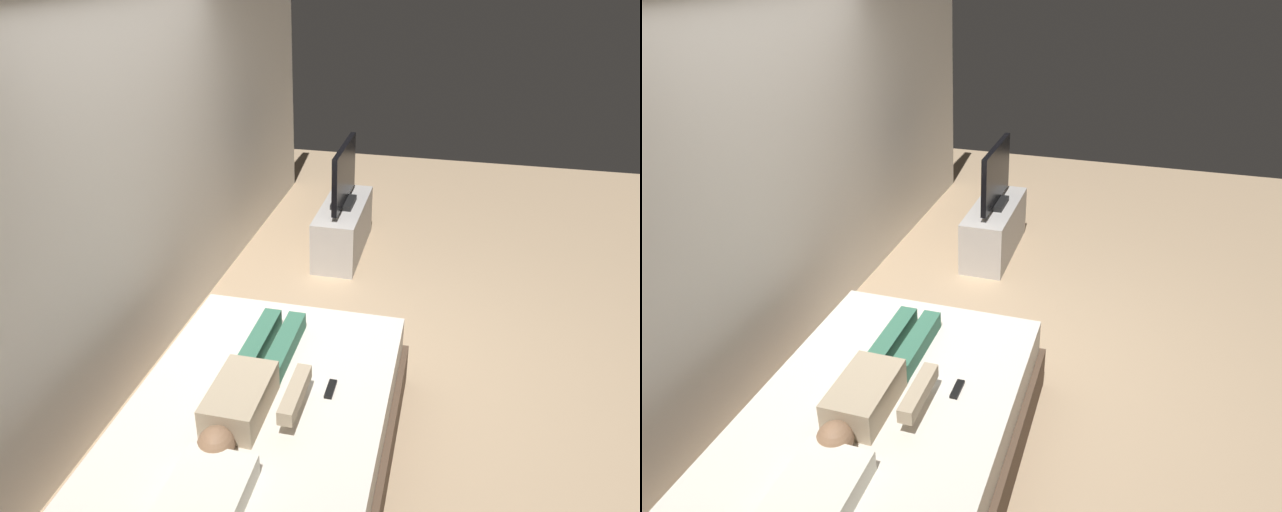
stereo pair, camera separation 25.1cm
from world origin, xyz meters
TOP-DOWN VIEW (x-y plane):
  - ground_plane at (0.00, 0.00)m, footprint 10.00×10.00m
  - back_wall at (0.40, 1.38)m, footprint 6.40×0.10m
  - bed at (-1.03, 0.24)m, footprint 2.06×1.44m
  - pillow at (-1.74, 0.24)m, footprint 0.48×0.34m
  - person at (-1.00, 0.28)m, footprint 1.26×0.46m
  - remote at (-0.85, -0.12)m, footprint 0.15×0.04m
  - tv_stand at (1.87, 0.35)m, footprint 1.10×0.40m
  - tv at (1.87, 0.35)m, footprint 0.88×0.20m

SIDE VIEW (x-z plane):
  - ground_plane at x=0.00m, z-range 0.00..0.00m
  - tv_stand at x=1.87m, z-range 0.00..0.50m
  - bed at x=-1.03m, z-range -0.01..0.53m
  - remote at x=-0.85m, z-range 0.54..0.56m
  - pillow at x=-1.74m, z-range 0.54..0.66m
  - person at x=-1.00m, z-range 0.53..0.71m
  - tv at x=1.87m, z-range 0.49..1.08m
  - back_wall at x=0.40m, z-range 0.00..2.80m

